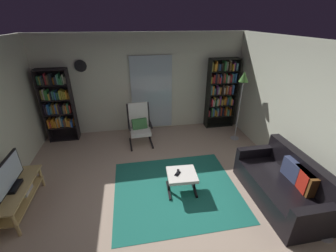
% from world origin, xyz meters
% --- Properties ---
extents(ground_plane, '(7.02, 7.02, 0.00)m').
position_xyz_m(ground_plane, '(0.00, 0.00, 0.00)').
color(ground_plane, tan).
extents(wall_back, '(5.60, 0.06, 2.60)m').
position_xyz_m(wall_back, '(0.00, 2.90, 1.30)').
color(wall_back, silver).
rests_on(wall_back, ground).
extents(wall_right, '(0.06, 6.00, 2.60)m').
position_xyz_m(wall_right, '(2.70, 0.00, 1.30)').
color(wall_right, silver).
rests_on(wall_right, ground).
extents(glass_door_panel, '(1.10, 0.01, 2.00)m').
position_xyz_m(glass_door_panel, '(0.21, 2.83, 1.05)').
color(glass_door_panel, silver).
extents(area_rug, '(2.27, 2.00, 0.01)m').
position_xyz_m(area_rug, '(0.34, 0.21, 0.00)').
color(area_rug, '#1E6D5E').
rests_on(area_rug, ground).
extents(tv_stand, '(0.50, 1.19, 0.45)m').
position_xyz_m(tv_stand, '(-2.34, 0.24, 0.30)').
color(tv_stand, tan).
rests_on(tv_stand, ground).
extents(television, '(0.20, 0.82, 0.50)m').
position_xyz_m(television, '(-2.34, 0.22, 0.69)').
color(television, black).
rests_on(television, tv_stand).
extents(bookshelf_near_tv, '(0.72, 0.30, 1.85)m').
position_xyz_m(bookshelf_near_tv, '(-2.17, 2.63, 0.99)').
color(bookshelf_near_tv, black).
rests_on(bookshelf_near_tv, ground).
extents(bookshelf_near_sofa, '(0.81, 0.30, 1.95)m').
position_xyz_m(bookshelf_near_sofa, '(2.14, 2.70, 1.05)').
color(bookshelf_near_sofa, black).
rests_on(bookshelf_near_sofa, ground).
extents(leather_sofa, '(0.86, 1.71, 0.83)m').
position_xyz_m(leather_sofa, '(2.12, -0.35, 0.31)').
color(leather_sofa, black).
rests_on(leather_sofa, ground).
extents(lounge_armchair, '(0.60, 0.68, 1.02)m').
position_xyz_m(lounge_armchair, '(-0.21, 2.10, 0.53)').
color(lounge_armchair, black).
rests_on(lounge_armchair, ground).
extents(ottoman, '(0.54, 0.51, 0.39)m').
position_xyz_m(ottoman, '(0.43, 0.17, 0.32)').
color(ottoman, white).
rests_on(ottoman, ground).
extents(tv_remote, '(0.08, 0.15, 0.02)m').
position_xyz_m(tv_remote, '(0.37, 0.21, 0.40)').
color(tv_remote, black).
rests_on(tv_remote, ottoman).
extents(cell_phone, '(0.14, 0.15, 0.01)m').
position_xyz_m(cell_phone, '(0.35, 0.17, 0.39)').
color(cell_phone, black).
rests_on(cell_phone, ottoman).
extents(floor_lamp_by_shelf, '(0.23, 0.23, 1.78)m').
position_xyz_m(floor_lamp_by_shelf, '(2.29, 1.83, 1.49)').
color(floor_lamp_by_shelf, '#A5A5AD').
rests_on(floor_lamp_by_shelf, ground).
extents(wall_clock, '(0.29, 0.03, 0.29)m').
position_xyz_m(wall_clock, '(-1.51, 2.82, 1.85)').
color(wall_clock, silver).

